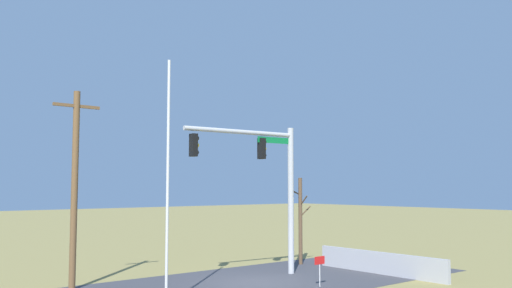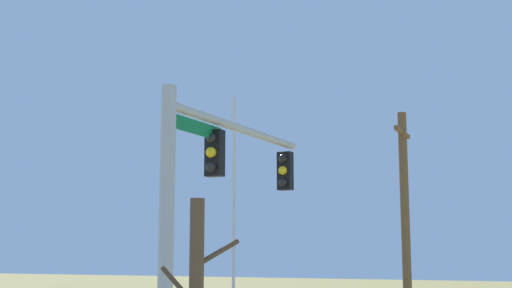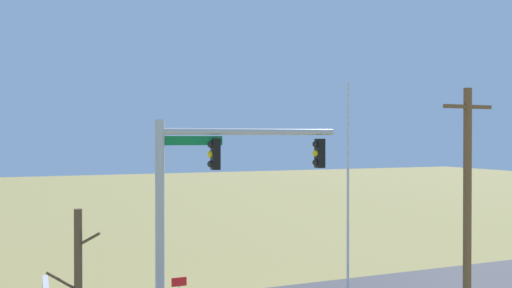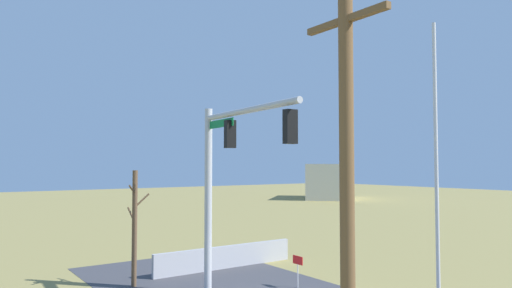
{
  "view_description": "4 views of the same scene",
  "coord_description": "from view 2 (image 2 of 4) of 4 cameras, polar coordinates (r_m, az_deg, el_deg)",
  "views": [
    {
      "loc": [
        -14.58,
        -17.91,
        4.03
      ],
      "look_at": [
        0.33,
        0.27,
        5.92
      ],
      "focal_mm": 37.67,
      "sensor_mm": 36.0,
      "label": 1
    },
    {
      "loc": [
        13.67,
        7.0,
        3.81
      ],
      "look_at": [
        -0.14,
        1.24,
        6.14
      ],
      "focal_mm": 48.15,
      "sensor_mm": 36.0,
      "label": 2
    },
    {
      "loc": [
        6.28,
        16.67,
        6.26
      ],
      "look_at": [
        0.09,
        1.61,
        6.11
      ],
      "focal_mm": 37.79,
      "sensor_mm": 36.0,
      "label": 3
    },
    {
      "loc": [
        -12.22,
        9.23,
        4.71
      ],
      "look_at": [
        -0.63,
        1.01,
        5.38
      ],
      "focal_mm": 32.25,
      "sensor_mm": 36.0,
      "label": 4
    }
  ],
  "objects": [
    {
      "name": "signal_mast",
      "position": [
        13.76,
        -4.05,
        -5.15
      ],
      "size": [
        5.83,
        0.69,
        6.84
      ],
      "color": "#B2B5BA",
      "rests_on": "ground_plane"
    },
    {
      "name": "flagpole",
      "position": [
        20.68,
        -1.87,
        -7.64
      ],
      "size": [
        0.1,
        0.1,
        8.5
      ],
      "primitive_type": "cylinder",
      "color": "silver",
      "rests_on": "ground_plane"
    },
    {
      "name": "utility_pole",
      "position": [
        20.58,
        12.35,
        -7.83
      ],
      "size": [
        1.9,
        0.26,
        7.9
      ],
      "color": "brown",
      "rests_on": "ground_plane"
    }
  ]
}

